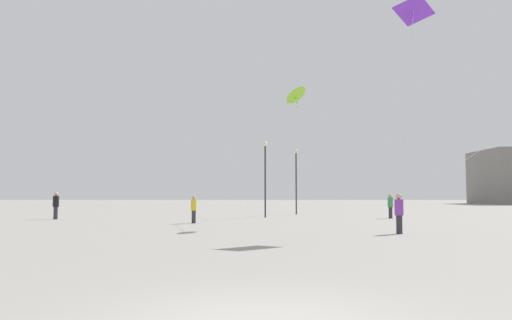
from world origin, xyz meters
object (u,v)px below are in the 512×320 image
(person_in_yellow, at_px, (192,208))
(kite_lime_diamond, at_px, (293,95))
(kite_violet_delta, at_px, (412,13))
(person_in_green, at_px, (389,205))
(lamppost_east, at_px, (264,167))
(person_in_purple, at_px, (398,212))
(lamppost_west, at_px, (295,171))
(person_in_black, at_px, (54,204))

(person_in_yellow, height_order, kite_lime_diamond, kite_lime_diamond)
(kite_violet_delta, bearing_deg, person_in_green, 80.13)
(lamppost_east, bearing_deg, kite_violet_delta, -65.72)
(person_in_green, bearing_deg, kite_lime_diamond, -6.68)
(person_in_green, xyz_separation_m, lamppost_east, (-8.81, 1.44, 2.74))
(person_in_purple, xyz_separation_m, kite_lime_diamond, (-4.04, 5.36, 6.15))
(person_in_green, height_order, lamppost_east, lamppost_east)
(person_in_green, distance_m, lamppost_east, 9.34)
(person_in_green, relative_size, kite_lime_diamond, 0.26)
(lamppost_east, bearing_deg, person_in_green, -9.31)
(lamppost_west, bearing_deg, person_in_yellow, -118.33)
(kite_lime_diamond, bearing_deg, person_in_black, 154.85)
(person_in_black, relative_size, kite_violet_delta, 0.20)
(person_in_yellow, distance_m, lamppost_west, 15.16)
(person_in_black, xyz_separation_m, person_in_green, (23.16, 1.17, -0.06))
(person_in_yellow, height_order, lamppost_east, lamppost_east)
(kite_lime_diamond, height_order, kite_violet_delta, kite_violet_delta)
(person_in_green, relative_size, kite_violet_delta, 0.19)
(kite_violet_delta, bearing_deg, lamppost_east, 114.28)
(person_in_yellow, distance_m, lamppost_east, 9.03)
(person_in_green, height_order, kite_lime_diamond, kite_lime_diamond)
(person_in_green, height_order, lamppost_west, lamppost_west)
(kite_violet_delta, bearing_deg, person_in_purple, -140.45)
(lamppost_west, bearing_deg, lamppost_east, -115.60)
(kite_lime_diamond, height_order, lamppost_east, kite_lime_diamond)
(person_in_black, height_order, kite_lime_diamond, kite_lime_diamond)
(person_in_purple, height_order, kite_violet_delta, kite_violet_delta)
(person_in_black, bearing_deg, kite_violet_delta, 142.22)
(kite_lime_diamond, xyz_separation_m, lamppost_east, (-1.43, 10.02, -3.40))
(person_in_black, bearing_deg, lamppost_west, -162.18)
(kite_violet_delta, height_order, lamppost_west, kite_violet_delta)
(lamppost_east, distance_m, lamppost_west, 6.33)
(kite_lime_diamond, xyz_separation_m, kite_violet_delta, (5.11, -4.47, 2.92))
(person_in_purple, relative_size, lamppost_west, 0.31)
(person_in_yellow, relative_size, kite_lime_diamond, 0.25)
(person_in_purple, bearing_deg, lamppost_west, 164.81)
(person_in_black, bearing_deg, person_in_purple, 139.06)
(kite_lime_diamond, relative_size, lamppost_west, 1.18)
(person_in_yellow, xyz_separation_m, kite_violet_delta, (10.88, -7.09, 9.13))
(lamppost_west, bearing_deg, person_in_purple, -82.62)
(person_in_black, distance_m, kite_violet_delta, 25.66)
(person_in_purple, xyz_separation_m, person_in_yellow, (-9.80, 7.97, -0.06))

